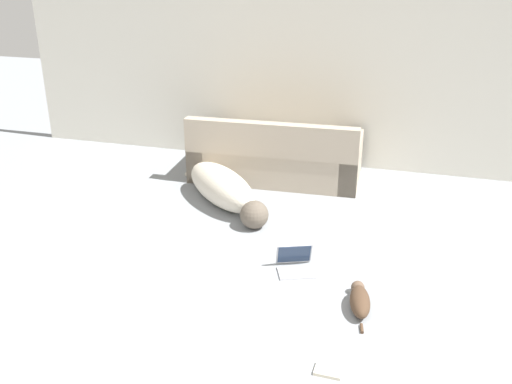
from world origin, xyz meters
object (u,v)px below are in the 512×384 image
(cat, at_px, (360,300))
(couch, at_px, (276,158))
(dog, at_px, (224,189))
(laptop_open, at_px, (295,261))
(book_cream, at_px, (328,371))

(cat, bearing_deg, couch, 17.34)
(dog, height_order, laptop_open, dog)
(dog, relative_size, laptop_open, 3.54)
(couch, distance_m, book_cream, 3.40)
(couch, height_order, book_cream, couch)
(couch, xyz_separation_m, book_cream, (1.15, -3.19, -0.24))
(couch, height_order, dog, couch)
(cat, height_order, book_cream, cat)
(dog, xyz_separation_m, cat, (1.59, -1.51, -0.12))
(couch, bearing_deg, dog, 67.38)
(cat, bearing_deg, dog, 36.29)
(dog, relative_size, book_cream, 7.65)
(cat, height_order, laptop_open, laptop_open)
(dog, distance_m, book_cream, 2.73)
(laptop_open, bearing_deg, dog, 110.73)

